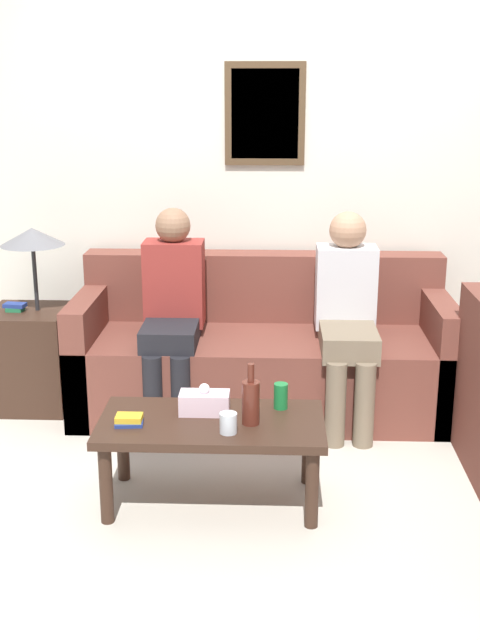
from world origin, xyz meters
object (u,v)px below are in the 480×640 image
person_left (172,306)px  person_right (347,311)px  wine_bottle (251,401)px  drinking_glass (228,423)px  coffee_table (212,432)px  couch_main (262,356)px

person_left → person_right: person_left is taller
wine_bottle → person_left: bearing=114.6°
wine_bottle → drinking_glass: bearing=-132.6°
coffee_table → person_right: 1.24m
coffee_table → wine_bottle: (0.18, -0.03, 0.17)m
coffee_table → couch_main: bearing=79.6°
couch_main → drinking_glass: 1.31m
coffee_table → drinking_glass: size_ratio=11.22×
wine_bottle → drinking_glass: 0.15m
couch_main → person_left: 0.63m
person_left → wine_bottle: bearing=-65.4°
couch_main → person_right: person_right is taller
coffee_table → person_left: bearing=106.4°
couch_main → person_right: bearing=-19.9°
person_left → coffee_table: bearing=-73.6°
drinking_glass → person_right: (0.61, 1.12, 0.20)m
drinking_glass → person_left: bearing=108.4°
coffee_table → person_right: size_ratio=0.86×
couch_main → person_left: bearing=-163.7°
person_right → couch_main: bearing=160.1°
coffee_table → drinking_glass: 0.19m
couch_main → drinking_glass: (-0.13, -1.29, 0.14)m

